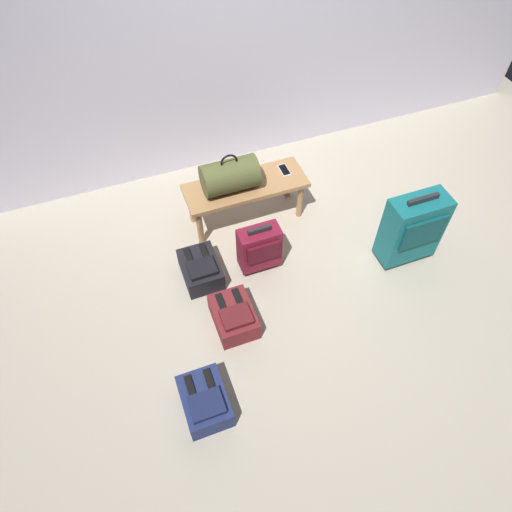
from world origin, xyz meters
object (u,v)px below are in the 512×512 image
object	(u,v)px
bench	(246,190)
backpack_maroon	(234,316)
duffel_bag_olive	(230,176)
cell_phone	(284,170)
suitcase_upright_teal	(412,228)
suitcase_small_burgundy	(259,248)
backpack_navy	(205,401)
backpack_dark	(201,269)

from	to	relation	value
bench	backpack_maroon	world-z (taller)	bench
bench	duffel_bag_olive	distance (m)	0.23
duffel_bag_olive	cell_phone	world-z (taller)	duffel_bag_olive
backpack_maroon	duffel_bag_olive	bearing A→B (deg)	71.99
bench	suitcase_upright_teal	distance (m)	1.34
suitcase_small_burgundy	backpack_maroon	size ratio (longest dim) A/B	1.21
duffel_bag_olive	suitcase_small_burgundy	distance (m)	0.61
backpack_navy	suitcase_small_burgundy	bearing A→B (deg)	52.35
cell_phone	backpack_navy	world-z (taller)	cell_phone
duffel_bag_olive	backpack_dark	distance (m)	0.76
backpack_maroon	cell_phone	bearing A→B (deg)	51.55
duffel_bag_olive	suitcase_small_burgundy	world-z (taller)	duffel_bag_olive
cell_phone	backpack_dark	bearing A→B (deg)	-150.29
backpack_dark	cell_phone	bearing A→B (deg)	29.71
duffel_bag_olive	backpack_maroon	world-z (taller)	duffel_bag_olive
suitcase_upright_teal	backpack_navy	size ratio (longest dim) A/B	1.75
cell_phone	suitcase_upright_teal	xyz separation A→B (m)	(0.69, -0.89, -0.06)
backpack_dark	backpack_navy	bearing A→B (deg)	-104.97
bench	duffel_bag_olive	xyz separation A→B (m)	(-0.13, 0.00, 0.19)
bench	backpack_navy	xyz separation A→B (m)	(-0.81, -1.49, -0.24)
backpack_navy	duffel_bag_olive	bearing A→B (deg)	65.18
backpack_dark	suitcase_upright_teal	bearing A→B (deg)	-13.38
bench	suitcase_small_burgundy	size ratio (longest dim) A/B	2.17
suitcase_small_burgundy	cell_phone	bearing A→B (deg)	52.86
backpack_navy	backpack_dark	size ratio (longest dim) A/B	1.00
suitcase_upright_teal	backpack_maroon	xyz separation A→B (m)	(-1.48, -0.11, -0.25)
cell_phone	backpack_navy	size ratio (longest dim) A/B	0.38
cell_phone	backpack_navy	distance (m)	1.95
suitcase_upright_teal	cell_phone	bearing A→B (deg)	127.61
suitcase_upright_teal	bench	bearing A→B (deg)	140.89
cell_phone	backpack_maroon	distance (m)	1.32
suitcase_small_burgundy	duffel_bag_olive	bearing A→B (deg)	94.58
bench	cell_phone	bearing A→B (deg)	6.77
bench	backpack_navy	world-z (taller)	bench
backpack_maroon	bench	bearing A→B (deg)	65.44
backpack_navy	suitcase_upright_teal	bearing A→B (deg)	18.96
backpack_navy	cell_phone	bearing A→B (deg)	52.55
backpack_navy	backpack_dark	bearing A→B (deg)	75.03
bench	duffel_bag_olive	size ratio (longest dim) A/B	2.27
cell_phone	backpack_maroon	xyz separation A→B (m)	(-0.80, -1.00, -0.31)
bench	backpack_dark	world-z (taller)	bench
cell_phone	suitcase_small_burgundy	xyz separation A→B (m)	(-0.44, -0.58, -0.16)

